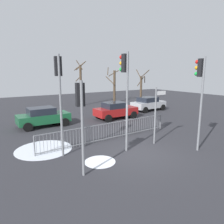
{
  "coord_description": "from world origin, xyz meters",
  "views": [
    {
      "loc": [
        -6.51,
        -7.72,
        4.1
      ],
      "look_at": [
        0.33,
        2.89,
        1.66
      ],
      "focal_mm": 33.21,
      "sensor_mm": 36.0,
      "label": 1
    }
  ],
  "objects_px": {
    "traffic_light_foreground_left": "(81,107)",
    "bare_tree_left": "(141,87)",
    "bare_tree_right": "(114,85)",
    "traffic_light_mid_right": "(59,83)",
    "car_silver_trailing": "(148,103)",
    "traffic_light_rear_left": "(200,83)",
    "direction_sign_post": "(156,113)",
    "car_green_far": "(43,117)",
    "traffic_light_mid_left": "(125,80)",
    "car_red_mid": "(116,110)",
    "bare_tree_centre": "(81,84)"
  },
  "relations": [
    {
      "from": "traffic_light_foreground_left",
      "to": "bare_tree_right",
      "type": "relative_size",
      "value": 0.8
    },
    {
      "from": "direction_sign_post",
      "to": "bare_tree_centre",
      "type": "height_order",
      "value": "bare_tree_centre"
    },
    {
      "from": "car_red_mid",
      "to": "car_silver_trailing",
      "type": "xyz_separation_m",
      "value": [
        5.14,
        1.32,
        0.0
      ]
    },
    {
      "from": "direction_sign_post",
      "to": "bare_tree_left",
      "type": "bearing_deg",
      "value": 51.91
    },
    {
      "from": "direction_sign_post",
      "to": "bare_tree_centre",
      "type": "distance_m",
      "value": 15.46
    },
    {
      "from": "traffic_light_mid_right",
      "to": "bare_tree_left",
      "type": "height_order",
      "value": "traffic_light_mid_right"
    },
    {
      "from": "traffic_light_mid_left",
      "to": "bare_tree_left",
      "type": "bearing_deg",
      "value": 34.37
    },
    {
      "from": "traffic_light_foreground_left",
      "to": "bare_tree_left",
      "type": "relative_size",
      "value": 0.85
    },
    {
      "from": "traffic_light_mid_right",
      "to": "car_silver_trailing",
      "type": "relative_size",
      "value": 1.26
    },
    {
      "from": "car_silver_trailing",
      "to": "bare_tree_left",
      "type": "height_order",
      "value": "bare_tree_left"
    },
    {
      "from": "car_red_mid",
      "to": "bare_tree_right",
      "type": "height_order",
      "value": "bare_tree_right"
    },
    {
      "from": "direction_sign_post",
      "to": "bare_tree_right",
      "type": "bearing_deg",
      "value": 64.84
    },
    {
      "from": "bare_tree_left",
      "to": "direction_sign_post",
      "type": "bearing_deg",
      "value": -128.02
    },
    {
      "from": "car_red_mid",
      "to": "traffic_light_mid_right",
      "type": "bearing_deg",
      "value": -141.57
    },
    {
      "from": "traffic_light_mid_right",
      "to": "traffic_light_mid_left",
      "type": "xyz_separation_m",
      "value": [
        3.01,
        -1.17,
        0.11
      ]
    },
    {
      "from": "traffic_light_mid_left",
      "to": "traffic_light_rear_left",
      "type": "distance_m",
      "value": 3.82
    },
    {
      "from": "car_green_far",
      "to": "bare_tree_centre",
      "type": "relative_size",
      "value": 0.7
    },
    {
      "from": "traffic_light_rear_left",
      "to": "direction_sign_post",
      "type": "height_order",
      "value": "traffic_light_rear_left"
    },
    {
      "from": "traffic_light_mid_left",
      "to": "direction_sign_post",
      "type": "height_order",
      "value": "traffic_light_mid_left"
    },
    {
      "from": "bare_tree_right",
      "to": "car_green_far",
      "type": "bearing_deg",
      "value": -146.13
    },
    {
      "from": "traffic_light_mid_left",
      "to": "car_green_far",
      "type": "bearing_deg",
      "value": 94.95
    },
    {
      "from": "direction_sign_post",
      "to": "bare_tree_centre",
      "type": "bearing_deg",
      "value": 81.47
    },
    {
      "from": "traffic_light_foreground_left",
      "to": "car_red_mid",
      "type": "height_order",
      "value": "traffic_light_foreground_left"
    },
    {
      "from": "traffic_light_rear_left",
      "to": "car_green_far",
      "type": "height_order",
      "value": "traffic_light_rear_left"
    },
    {
      "from": "car_red_mid",
      "to": "bare_tree_left",
      "type": "distance_m",
      "value": 12.11
    },
    {
      "from": "traffic_light_foreground_left",
      "to": "car_red_mid",
      "type": "bearing_deg",
      "value": 53.64
    },
    {
      "from": "traffic_light_foreground_left",
      "to": "car_green_far",
      "type": "xyz_separation_m",
      "value": [
        0.69,
        8.54,
        -2.02
      ]
    },
    {
      "from": "traffic_light_rear_left",
      "to": "bare_tree_right",
      "type": "distance_m",
      "value": 18.16
    },
    {
      "from": "traffic_light_mid_right",
      "to": "bare_tree_right",
      "type": "distance_m",
      "value": 18.6
    },
    {
      "from": "traffic_light_mid_right",
      "to": "car_green_far",
      "type": "bearing_deg",
      "value": 88.95
    },
    {
      "from": "traffic_light_foreground_left",
      "to": "bare_tree_right",
      "type": "distance_m",
      "value": 20.38
    },
    {
      "from": "bare_tree_centre",
      "to": "direction_sign_post",
      "type": "bearing_deg",
      "value": -98.46
    },
    {
      "from": "car_silver_trailing",
      "to": "car_green_far",
      "type": "bearing_deg",
      "value": 179.76
    },
    {
      "from": "traffic_light_rear_left",
      "to": "car_red_mid",
      "type": "bearing_deg",
      "value": 86.04
    },
    {
      "from": "traffic_light_foreground_left",
      "to": "traffic_light_rear_left",
      "type": "bearing_deg",
      "value": -2.53
    },
    {
      "from": "traffic_light_rear_left",
      "to": "bare_tree_right",
      "type": "xyz_separation_m",
      "value": [
        5.99,
        17.1,
        -1.18
      ]
    },
    {
      "from": "traffic_light_mid_right",
      "to": "traffic_light_foreground_left",
      "type": "relative_size",
      "value": 1.29
    },
    {
      "from": "traffic_light_mid_right",
      "to": "traffic_light_foreground_left",
      "type": "height_order",
      "value": "traffic_light_mid_right"
    },
    {
      "from": "car_silver_trailing",
      "to": "traffic_light_mid_left",
      "type": "bearing_deg",
      "value": -141.97
    },
    {
      "from": "traffic_light_rear_left",
      "to": "car_red_mid",
      "type": "distance_m",
      "value": 9.13
    },
    {
      "from": "traffic_light_foreground_left",
      "to": "bare_tree_centre",
      "type": "xyz_separation_m",
      "value": [
        7.39,
        16.35,
        -0.09
      ]
    },
    {
      "from": "direction_sign_post",
      "to": "bare_tree_left",
      "type": "relative_size",
      "value": 0.74
    },
    {
      "from": "traffic_light_mid_right",
      "to": "direction_sign_post",
      "type": "distance_m",
      "value": 5.58
    },
    {
      "from": "car_silver_trailing",
      "to": "bare_tree_right",
      "type": "height_order",
      "value": "bare_tree_right"
    },
    {
      "from": "traffic_light_mid_right",
      "to": "traffic_light_rear_left",
      "type": "bearing_deg",
      "value": -21.36
    },
    {
      "from": "bare_tree_right",
      "to": "traffic_light_foreground_left",
      "type": "bearing_deg",
      "value": -126.92
    },
    {
      "from": "direction_sign_post",
      "to": "car_green_far",
      "type": "height_order",
      "value": "direction_sign_post"
    },
    {
      "from": "car_silver_trailing",
      "to": "bare_tree_left",
      "type": "bearing_deg",
      "value": 51.91
    },
    {
      "from": "traffic_light_mid_right",
      "to": "bare_tree_centre",
      "type": "distance_m",
      "value": 15.85
    },
    {
      "from": "traffic_light_mid_right",
      "to": "traffic_light_foreground_left",
      "type": "xyz_separation_m",
      "value": [
        0.01,
        -2.36,
        -0.81
      ]
    }
  ]
}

